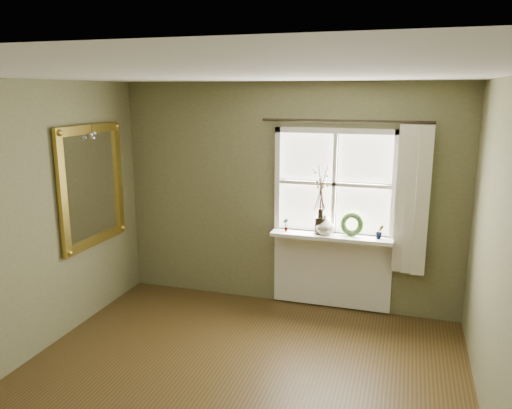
{
  "coord_description": "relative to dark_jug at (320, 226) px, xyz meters",
  "views": [
    {
      "loc": [
        1.32,
        -3.26,
        2.49
      ],
      "look_at": [
        -0.16,
        1.55,
        1.34
      ],
      "focal_mm": 35.0,
      "sensor_mm": 36.0,
      "label": 1
    }
  ],
  "objects": [
    {
      "name": "dark_jug",
      "position": [
        0.0,
        0.0,
        0.0
      ],
      "size": [
        0.17,
        0.17,
        0.19
      ],
      "primitive_type": "cylinder",
      "rotation": [
        0.0,
        0.0,
        -0.34
      ],
      "color": "black",
      "rests_on": "window_sill"
    },
    {
      "name": "wreath",
      "position": [
        0.35,
        0.04,
        0.0
      ],
      "size": [
        0.29,
        0.18,
        0.27
      ],
      "primitive_type": "torus",
      "rotation": [
        1.36,
        0.0,
        -0.23
      ],
      "color": "#314C21",
      "rests_on": "window_sill"
    },
    {
      "name": "potted_plant_left",
      "position": [
        -0.4,
        0.0,
        -0.02
      ],
      "size": [
        0.09,
        0.08,
        0.15
      ],
      "primitive_type": "imported",
      "rotation": [
        0.0,
        0.0,
        -0.43
      ],
      "color": "#314C21",
      "rests_on": "window_sill"
    },
    {
      "name": "window_sill",
      "position": [
        0.13,
        0.0,
        -0.12
      ],
      "size": [
        1.36,
        0.26,
        0.04
      ],
      "primitive_type": "cube",
      "color": "white",
      "rests_on": "wall_back"
    },
    {
      "name": "curtain",
      "position": [
        0.97,
        0.01,
        0.35
      ],
      "size": [
        0.36,
        0.12,
        1.59
      ],
      "primitive_type": "cube",
      "color": "beige",
      "rests_on": "wall_back"
    },
    {
      "name": "gilt_mirror",
      "position": [
        -2.39,
        -0.79,
        0.47
      ],
      "size": [
        0.1,
        1.11,
        1.32
      ],
      "color": "white",
      "rests_on": "wall_left"
    },
    {
      "name": "ceiling",
      "position": [
        -0.42,
        -2.12,
        1.58
      ],
      "size": [
        4.5,
        4.5,
        0.0
      ],
      "primitive_type": "plane",
      "color": "silver",
      "rests_on": "ground"
    },
    {
      "name": "potted_plant_right",
      "position": [
        0.65,
        0.0,
        -0.02
      ],
      "size": [
        0.11,
        0.1,
        0.16
      ],
      "primitive_type": "imported",
      "rotation": [
        0.0,
        0.0,
        0.41
      ],
      "color": "#314C21",
      "rests_on": "window_sill"
    },
    {
      "name": "window_apron",
      "position": [
        0.13,
        0.11,
        -0.56
      ],
      "size": [
        1.36,
        0.04,
        0.88
      ],
      "primitive_type": "cube",
      "color": "white",
      "rests_on": "ground"
    },
    {
      "name": "window_frame",
      "position": [
        0.13,
        0.11,
        0.46
      ],
      "size": [
        1.36,
        0.06,
        1.24
      ],
      "color": "white",
      "rests_on": "wall_back"
    },
    {
      "name": "curtain_rod",
      "position": [
        0.23,
        0.05,
        1.16
      ],
      "size": [
        1.84,
        0.03,
        0.03
      ],
      "primitive_type": "cylinder",
      "rotation": [
        0.0,
        1.57,
        0.0
      ],
      "color": "black",
      "rests_on": "wall_back"
    },
    {
      "name": "cream_vase",
      "position": [
        0.05,
        0.0,
        0.01
      ],
      "size": [
        0.22,
        0.22,
        0.22
      ],
      "primitive_type": "imported",
      "rotation": [
        0.0,
        0.0,
        -0.02
      ],
      "color": "beige",
      "rests_on": "window_sill"
    },
    {
      "name": "wall_back",
      "position": [
        -0.42,
        0.18,
        0.28
      ],
      "size": [
        4.0,
        0.1,
        2.6
      ],
      "primitive_type": "cube",
      "color": "#6A6A46",
      "rests_on": "ground"
    }
  ]
}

